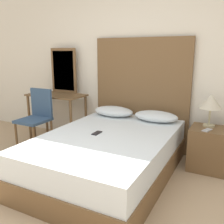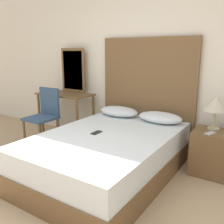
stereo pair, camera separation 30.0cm
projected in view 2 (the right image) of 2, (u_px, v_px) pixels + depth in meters
wall_back at (149, 61)px, 3.73m from camera, size 10.00×0.06×2.70m
bed at (107, 155)px, 3.04m from camera, size 1.42×2.09×0.53m
headboard at (147, 95)px, 3.78m from camera, size 1.49×0.05×1.69m
pillow_left at (119, 111)px, 3.80m from camera, size 0.62×0.36×0.14m
pillow_right at (160, 117)px, 3.45m from camera, size 0.62×0.36×0.14m
phone_on_bed at (96, 133)px, 3.02m from camera, size 0.07×0.15×0.01m
nightstand at (213, 153)px, 3.07m from camera, size 0.48×0.44×0.55m
table_lamp at (216, 104)px, 3.02m from camera, size 0.28×0.28×0.42m
phone_on_nightstand at (210, 133)px, 2.93m from camera, size 0.12×0.16×0.01m
vanity_desk at (65, 101)px, 4.31m from camera, size 0.96×0.51×0.79m
vanity_mirror at (73, 70)px, 4.37m from camera, size 0.50×0.03×0.76m
chair at (45, 113)px, 3.95m from camera, size 0.42×0.44×0.93m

